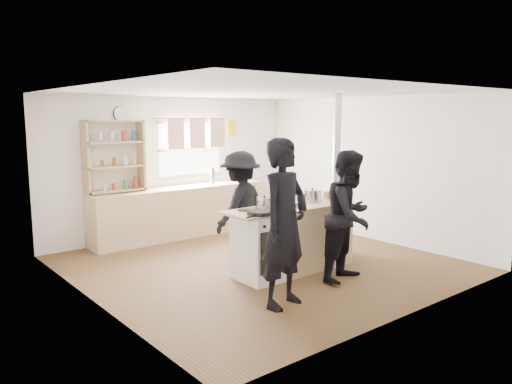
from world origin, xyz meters
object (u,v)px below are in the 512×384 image
(roast_tray, at_px, (287,204))
(person_near_right, at_px, (350,216))
(cooking_island, at_px, (294,238))
(thermos, at_px, (213,176))
(person_far, at_px, (240,207))
(person_near_left, at_px, (285,223))
(stockpot_stove, at_px, (264,203))
(skillet_greens, at_px, (260,212))
(flue_heater, at_px, (335,214))
(bread_board, at_px, (331,196))
(stockpot_counter, at_px, (312,196))

(roast_tray, bearing_deg, person_near_right, -58.46)
(cooking_island, bearing_deg, thermos, 79.50)
(thermos, relative_size, roast_tray, 0.78)
(person_far, bearing_deg, person_near_left, 47.71)
(stockpot_stove, xyz_separation_m, person_near_right, (0.75, -0.85, -0.14))
(skillet_greens, bearing_deg, flue_heater, 11.63)
(thermos, relative_size, cooking_island, 0.15)
(skillet_greens, distance_m, flue_heater, 1.90)
(skillet_greens, relative_size, roast_tray, 1.16)
(person_near_left, bearing_deg, person_far, 55.50)
(person_near_right, bearing_deg, thermos, 72.96)
(person_near_left, distance_m, person_far, 1.87)
(skillet_greens, height_order, person_far, person_far)
(flue_heater, bearing_deg, thermos, 101.99)
(roast_tray, bearing_deg, bread_board, 2.32)
(stockpot_counter, bearing_deg, thermos, 87.83)
(cooking_island, height_order, roast_tray, roast_tray)
(stockpot_stove, distance_m, person_near_right, 1.14)
(stockpot_stove, xyz_separation_m, stockpot_counter, (0.85, -0.06, 0.01))
(person_near_right, height_order, person_far, person_near_right)
(flue_heater, bearing_deg, stockpot_stove, -177.11)
(cooking_island, xyz_separation_m, flue_heater, (1.06, 0.19, 0.18))
(cooking_island, bearing_deg, flue_heater, 10.18)
(roast_tray, bearing_deg, person_near_left, -133.68)
(thermos, distance_m, stockpot_stove, 2.82)
(stockpot_counter, xyz_separation_m, bread_board, (0.37, -0.03, -0.04))
(roast_tray, bearing_deg, stockpot_counter, 6.48)
(thermos, xyz_separation_m, person_near_right, (-0.21, -3.51, -0.18))
(roast_tray, height_order, stockpot_stove, stockpot_stove)
(roast_tray, relative_size, bread_board, 1.26)
(flue_heater, bearing_deg, stockpot_counter, -168.22)
(stockpot_stove, height_order, person_near_left, person_near_left)
(stockpot_stove, bearing_deg, person_near_left, -118.20)
(stockpot_counter, xyz_separation_m, person_far, (-0.70, 0.80, -0.20))
(flue_heater, bearing_deg, person_far, 153.81)
(stockpot_counter, relative_size, bread_board, 0.92)
(person_near_left, bearing_deg, person_near_right, -6.55)
(thermos, bearing_deg, bread_board, -84.34)
(thermos, distance_m, bread_board, 2.75)
(thermos, height_order, cooking_island, thermos)
(roast_tray, height_order, person_far, person_far)
(stockpot_counter, bearing_deg, cooking_island, -172.39)
(stockpot_stove, relative_size, person_far, 0.13)
(cooking_island, height_order, person_near_left, person_near_left)
(roast_tray, xyz_separation_m, flue_heater, (1.20, 0.20, -0.32))
(cooking_island, bearing_deg, bread_board, 2.15)
(cooking_island, bearing_deg, skillet_greens, -166.41)
(flue_heater, xyz_separation_m, person_near_right, (-0.76, -0.93, 0.21))
(stockpot_stove, height_order, person_near_right, person_near_right)
(cooking_island, height_order, stockpot_stove, stockpot_stove)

